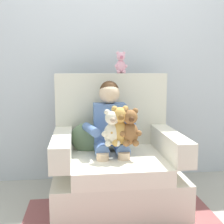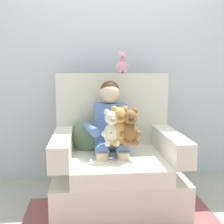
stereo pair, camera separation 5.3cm
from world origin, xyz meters
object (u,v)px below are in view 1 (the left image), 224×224
(plush_brown, at_px, (130,128))
(plush_pink_on_backrest, at_px, (121,63))
(armchair, at_px, (115,163))
(plush_honey, at_px, (120,127))
(throw_pillow, at_px, (86,138))
(seated_child, at_px, (110,127))
(plush_cream, at_px, (112,129))

(plush_brown, height_order, plush_pink_on_backrest, plush_pink_on_backrest)
(armchair, xyz_separation_m, plush_honey, (0.01, -0.17, 0.34))
(plush_brown, distance_m, throw_pillow, 0.45)
(plush_honey, height_order, plush_pink_on_backrest, plush_pink_on_backrest)
(seated_child, height_order, plush_pink_on_backrest, plush_pink_on_backrest)
(plush_pink_on_backrest, bearing_deg, plush_brown, -75.85)
(plush_brown, bearing_deg, throw_pillow, 119.07)
(seated_child, distance_m, throw_pillow, 0.24)
(plush_brown, bearing_deg, plush_pink_on_backrest, 71.02)
(plush_brown, relative_size, plush_honey, 0.94)
(plush_cream, xyz_separation_m, plush_brown, (0.13, -0.01, 0.00))
(plush_honey, bearing_deg, armchair, 90.00)
(plush_cream, distance_m, throw_pillow, 0.36)
(armchair, height_order, throw_pillow, armchair)
(throw_pillow, bearing_deg, armchair, -23.13)
(plush_brown, distance_m, plush_pink_on_backrest, 0.68)
(plush_brown, relative_size, plush_pink_on_backrest, 1.45)
(seated_child, distance_m, plush_pink_on_backrest, 0.60)
(seated_child, distance_m, plush_honey, 0.18)
(seated_child, relative_size, plush_cream, 3.02)
(throw_pillow, bearing_deg, seated_child, -26.21)
(armchair, xyz_separation_m, plush_pink_on_backrest, (0.09, 0.29, 0.82))
(plush_brown, bearing_deg, armchair, 95.56)
(plush_cream, height_order, plush_brown, plush_brown)
(plush_honey, relative_size, plush_pink_on_backrest, 1.54)
(plush_honey, relative_size, throw_pillow, 1.15)
(armchair, distance_m, plush_honey, 0.38)
(plush_cream, distance_m, plush_brown, 0.13)
(plush_cream, height_order, plush_honey, plush_honey)
(armchair, relative_size, seated_child, 1.28)
(plush_honey, xyz_separation_m, plush_pink_on_backrest, (0.08, 0.46, 0.48))
(plush_honey, bearing_deg, throw_pillow, 128.58)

